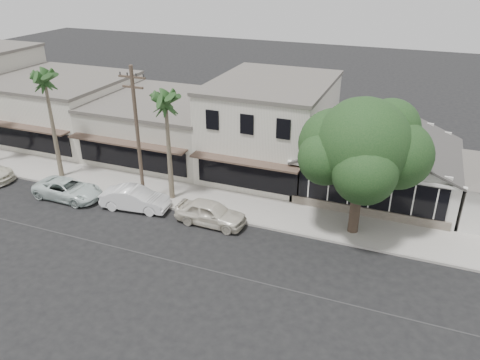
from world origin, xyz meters
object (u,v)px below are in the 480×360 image
at_px(car_1, 135,199).
at_px(shade_tree, 362,147).
at_px(utility_pole, 137,133).
at_px(car_0, 211,213).
at_px(car_2, 68,189).

xyz_separation_m(car_1, shade_tree, (13.38, 2.43, 4.63)).
height_order(car_1, shade_tree, shade_tree).
distance_m(utility_pole, shade_tree, 13.49).
bearing_deg(car_0, car_1, 92.39).
bearing_deg(shade_tree, car_2, -171.23).
distance_m(car_0, car_1, 5.26).
distance_m(car_1, car_2, 5.02).
bearing_deg(shade_tree, utility_pole, -173.95).
xyz_separation_m(utility_pole, car_1, (0.03, -1.01, -4.06)).
height_order(car_0, car_1, car_0).
bearing_deg(utility_pole, car_2, -164.13).
bearing_deg(car_0, shade_tree, -72.54).
bearing_deg(car_1, utility_pole, -5.75).
height_order(utility_pole, car_2, utility_pole).
bearing_deg(shade_tree, car_0, -163.92).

